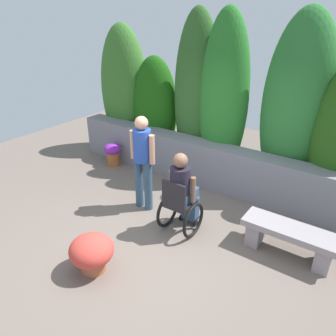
{
  "coord_description": "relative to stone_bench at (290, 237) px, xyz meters",
  "views": [
    {
      "loc": [
        2.43,
        -3.05,
        3.16
      ],
      "look_at": [
        -0.34,
        0.85,
        0.85
      ],
      "focal_mm": 35.19,
      "sensor_mm": 36.0,
      "label": 1
    }
  ],
  "objects": [
    {
      "name": "flower_pot_terracotta_by_wall",
      "position": [
        -2.01,
        -1.83,
        0.01
      ],
      "size": [
        0.59,
        0.59,
        0.53
      ],
      "color": "#A35A3A",
      "rests_on": "ground"
    },
    {
      "name": "ground_plane",
      "position": [
        -1.66,
        -0.97,
        -0.29
      ],
      "size": [
        11.64,
        11.64,
        0.0
      ],
      "primitive_type": "plane",
      "color": "#6C5E56"
    },
    {
      "name": "person_in_wheelchair",
      "position": [
        -1.55,
        -0.4,
        0.33
      ],
      "size": [
        0.53,
        0.66,
        1.33
      ],
      "rotation": [
        0.0,
        0.0,
        -0.04
      ],
      "color": "black",
      "rests_on": "ground"
    },
    {
      "name": "person_standing_companion",
      "position": [
        -2.45,
        -0.22,
        0.67
      ],
      "size": [
        0.49,
        0.3,
        1.66
      ],
      "rotation": [
        0.0,
        0.0,
        -0.07
      ],
      "color": "#324E68",
      "rests_on": "ground"
    },
    {
      "name": "hedge_backdrop",
      "position": [
        -1.68,
        1.72,
        1.16
      ],
      "size": [
        7.34,
        1.05,
        3.25
      ],
      "color": "#376E29",
      "rests_on": "ground"
    },
    {
      "name": "stone_bench",
      "position": [
        0.0,
        0.0,
        0.0
      ],
      "size": [
        1.32,
        0.43,
        0.44
      ],
      "rotation": [
        0.0,
        0.0,
        -0.1
      ],
      "color": "gray",
      "rests_on": "ground"
    },
    {
      "name": "flower_pot_red_accent",
      "position": [
        -4.12,
        0.74,
        0.01
      ],
      "size": [
        0.37,
        0.37,
        0.51
      ],
      "color": "#A05529",
      "rests_on": "ground"
    },
    {
      "name": "stone_retaining_wall",
      "position": [
        -1.66,
        1.17,
        0.14
      ],
      "size": [
        6.92,
        0.42,
        0.86
      ],
      "primitive_type": "cube",
      "color": "slate",
      "rests_on": "ground"
    }
  ]
}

